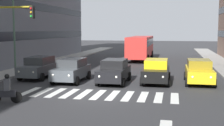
% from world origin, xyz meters
% --- Properties ---
extents(ground_plane, '(180.00, 180.00, 0.00)m').
position_xyz_m(ground_plane, '(0.00, 0.00, 0.00)').
color(ground_plane, '#2D2D30').
extents(crosswalk_markings, '(9.45, 2.80, 0.01)m').
position_xyz_m(crosswalk_markings, '(0.00, 0.00, 0.00)').
color(crosswalk_markings, silver).
rests_on(crosswalk_markings, ground_plane).
extents(car_0, '(2.02, 4.44, 1.72)m').
position_xyz_m(car_0, '(-6.21, -5.18, 0.89)').
color(car_0, gold).
rests_on(car_0, ground_plane).
extents(car_1, '(2.02, 4.44, 1.72)m').
position_xyz_m(car_1, '(-3.16, -4.79, 0.89)').
color(car_1, black).
rests_on(car_1, ground_plane).
extents(car_2, '(2.02, 4.44, 1.72)m').
position_xyz_m(car_2, '(-0.16, -4.13, 0.89)').
color(car_2, black).
rests_on(car_2, ground_plane).
extents(car_3, '(2.02, 4.44, 1.72)m').
position_xyz_m(car_3, '(3.09, -4.09, 0.89)').
color(car_3, '#474C51').
rests_on(car_3, ground_plane).
extents(car_4, '(2.02, 4.44, 1.72)m').
position_xyz_m(car_4, '(6.21, -5.16, 0.89)').
color(car_4, '#474C51').
rests_on(car_4, ground_plane).
extents(bus_behind_traffic, '(2.78, 10.50, 3.00)m').
position_xyz_m(bus_behind_traffic, '(-0.16, -21.58, 1.86)').
color(bus_behind_traffic, red).
rests_on(bus_behind_traffic, ground_plane).
extents(motorcycle_with_rider, '(1.66, 0.57, 1.57)m').
position_xyz_m(motorcycle_with_rider, '(4.25, 3.01, 0.65)').
color(motorcycle_with_rider, black).
rests_on(motorcycle_with_rider, ground_plane).
extents(street_lamp_right, '(3.35, 0.28, 7.39)m').
position_xyz_m(street_lamp_right, '(8.34, -6.17, 4.70)').
color(street_lamp_right, '#4C6B56').
rests_on(street_lamp_right, sidewalk_right).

